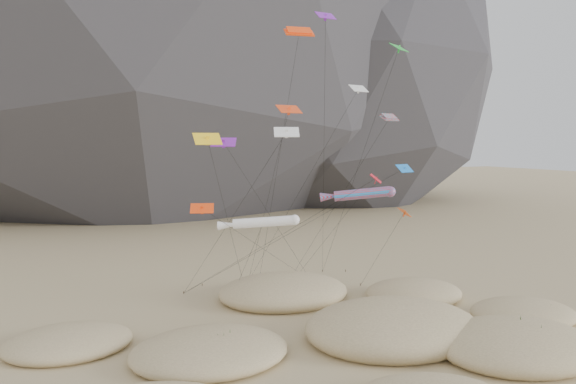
% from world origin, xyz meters
% --- Properties ---
extents(ground, '(500.00, 500.00, 0.00)m').
position_xyz_m(ground, '(0.00, 0.00, 0.00)').
color(ground, '#CCB789').
rests_on(ground, ground).
extents(dunes, '(50.28, 38.30, 4.14)m').
position_xyz_m(dunes, '(-1.41, 3.56, 0.71)').
color(dunes, '#CCB789').
rests_on(dunes, ground).
extents(dune_grass, '(44.39, 28.86, 1.51)m').
position_xyz_m(dune_grass, '(-0.92, 3.23, 0.86)').
color(dune_grass, black).
rests_on(dune_grass, ground).
extents(kite_stakes, '(21.74, 8.03, 0.30)m').
position_xyz_m(kite_stakes, '(1.96, 24.41, 0.15)').
color(kite_stakes, '#3F2D1E').
rests_on(kite_stakes, ground).
extents(rainbow_tube_kite, '(7.13, 15.09, 12.32)m').
position_xyz_m(rainbow_tube_kite, '(6.14, 13.29, 11.45)').
color(rainbow_tube_kite, '#FF1A1E').
rests_on(rainbow_tube_kite, ground).
extents(white_tube_kite, '(7.15, 12.11, 10.09)m').
position_xyz_m(white_tube_kite, '(-5.26, 12.16, 9.33)').
color(white_tube_kite, white).
rests_on(white_tube_kite, ground).
extents(orange_parafoil, '(3.07, 11.56, 28.31)m').
position_xyz_m(orange_parafoil, '(0.24, 15.52, 27.48)').
color(orange_parafoil, '#FA3E0D').
rests_on(orange_parafoil, ground).
extents(multi_parafoil, '(4.37, 16.98, 19.69)m').
position_xyz_m(multi_parafoil, '(8.41, 11.75, 18.97)').
color(multi_parafoil, red).
rests_on(multi_parafoil, ground).
extents(delta_kites, '(23.78, 23.74, 28.74)m').
position_xyz_m(delta_kites, '(-0.62, 10.92, 17.26)').
color(delta_kites, silver).
rests_on(delta_kites, ground).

